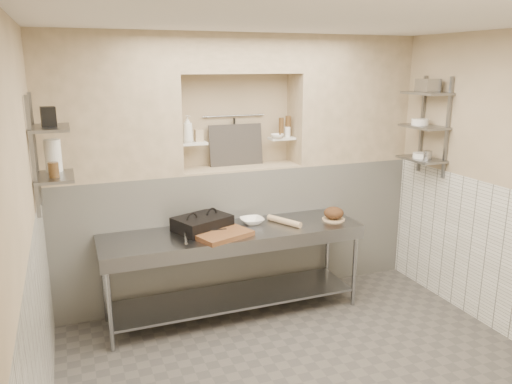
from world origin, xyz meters
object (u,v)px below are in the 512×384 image
rolling_pin (284,221)px  bowl_alcove (277,136)px  jug_left (53,156)px  cutting_board (223,234)px  prep_table (234,255)px  panini_press (202,223)px  bread_loaf (334,213)px  bottle_soap (188,129)px  mixing_bowl (252,221)px

rolling_pin → bowl_alcove: (0.13, 0.51, 0.80)m
rolling_pin → jug_left: bearing=179.3°
cutting_board → jug_left: (-1.43, 0.17, 0.82)m
prep_table → panini_press: size_ratio=4.18×
jug_left → bowl_alcove: bearing=12.0°
bread_loaf → jug_left: bearing=178.3°
panini_press → bowl_alcove: size_ratio=4.25×
cutting_board → rolling_pin: size_ratio=1.23×
cutting_board → rolling_pin: (0.71, 0.14, 0.01)m
bottle_soap → prep_table: bearing=-60.7°
bread_loaf → bottle_soap: size_ratio=0.74×
rolling_pin → bowl_alcove: bowl_alcove is taller
jug_left → bread_loaf: bearing=-1.7°
bowl_alcove → jug_left: jug_left is taller
prep_table → cutting_board: (-0.15, -0.13, 0.28)m
bottle_soap → bowl_alcove: bearing=-1.1°
bread_loaf → cutting_board: bearing=-176.0°
panini_press → jug_left: size_ratio=2.30×
jug_left → mixing_bowl: bearing=3.4°
cutting_board → jug_left: 1.66m
cutting_board → panini_press: bearing=116.9°
panini_press → rolling_pin: panini_press is taller
prep_table → cutting_board: size_ratio=5.09×
mixing_bowl → bowl_alcove: (0.43, 0.37, 0.81)m
prep_table → mixing_bowl: size_ratio=10.87×
cutting_board → mixing_bowl: size_ratio=2.13×
cutting_board → mixing_bowl: (0.40, 0.28, 0.01)m
rolling_pin → cutting_board: bearing=-168.7°
jug_left → panini_press: bearing=3.9°
panini_press → cutting_board: (0.13, -0.26, -0.05)m
rolling_pin → jug_left: (-2.13, 0.03, 0.82)m
cutting_board → jug_left: size_ratio=1.89×
cutting_board → rolling_pin: rolling_pin is taller
cutting_board → bowl_alcove: bowl_alcove is taller
panini_press → bowl_alcove: (0.97, 0.39, 0.76)m
cutting_board → bowl_alcove: 1.34m
prep_table → bread_loaf: bearing=-2.3°
rolling_pin → bottle_soap: bottle_soap is taller
mixing_bowl → rolling_pin: size_ratio=0.58×
panini_press → bottle_soap: size_ratio=2.21×
rolling_pin → bottle_soap: 1.36m
prep_table → cutting_board: cutting_board is taller
prep_table → mixing_bowl: 0.41m
cutting_board → bowl_alcove: size_ratio=3.49×
bowl_alcove → bottle_soap: bearing=178.9°
panini_press → mixing_bowl: (0.53, 0.02, -0.04)m
bowl_alcove → jug_left: bearing=-168.0°
panini_press → bottle_soap: 0.97m
mixing_bowl → jug_left: jug_left is taller
panini_press → bread_loaf: (1.38, -0.17, 0.01)m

